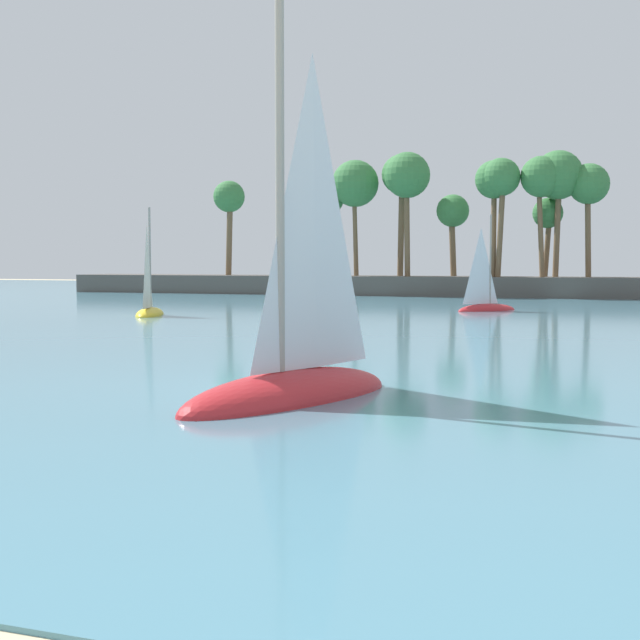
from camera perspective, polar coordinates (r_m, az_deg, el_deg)
name	(u,v)px	position (r m, az deg, el deg)	size (l,w,h in m)	color
sea	(546,307)	(63.19, 14.22, 0.79)	(220.00, 113.09, 0.06)	teal
palm_headland	(528,248)	(79.74, 13.13, 4.48)	(94.76, 6.51, 12.83)	#514C47
sailboat_near_shore	(294,360)	(20.63, -1.65, -2.57)	(4.12, 7.18, 9.97)	red
sailboat_toward_headland	(486,301)	(57.46, 10.52, 1.17)	(3.92, 4.31, 6.51)	red
sailboat_far_left	(149,305)	(52.64, -10.82, 0.95)	(2.85, 4.82, 6.71)	yellow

